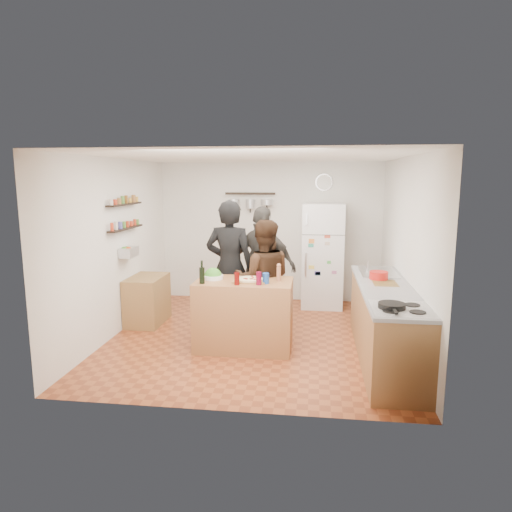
# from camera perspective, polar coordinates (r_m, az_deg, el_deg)

# --- Properties ---
(room_shell) EXTENTS (4.20, 4.20, 4.20)m
(room_shell) POSITION_cam_1_polar(r_m,az_deg,el_deg) (6.63, 0.32, 1.27)
(room_shell) COLOR brown
(room_shell) RESTS_ON ground
(prep_island) EXTENTS (1.25, 0.72, 0.91)m
(prep_island) POSITION_cam_1_polar(r_m,az_deg,el_deg) (6.04, -1.51, -7.32)
(prep_island) COLOR #9B5E39
(prep_island) RESTS_ON floor
(pizza_board) EXTENTS (0.42, 0.34, 0.02)m
(pizza_board) POSITION_cam_1_polar(r_m,az_deg,el_deg) (5.89, -0.79, -3.08)
(pizza_board) COLOR brown
(pizza_board) RESTS_ON prep_island
(pizza) EXTENTS (0.34, 0.34, 0.02)m
(pizza) POSITION_cam_1_polar(r_m,az_deg,el_deg) (5.89, -0.79, -2.90)
(pizza) COLOR #D0B689
(pizza) RESTS_ON pizza_board
(salad_bowl) EXTENTS (0.27, 0.27, 0.05)m
(salad_bowl) POSITION_cam_1_polar(r_m,az_deg,el_deg) (6.04, -5.40, -2.63)
(salad_bowl) COLOR silver
(salad_bowl) RESTS_ON prep_island
(wine_bottle) EXTENTS (0.07, 0.07, 0.21)m
(wine_bottle) POSITION_cam_1_polar(r_m,az_deg,el_deg) (5.79, -6.77, -2.43)
(wine_bottle) COLOR black
(wine_bottle) RESTS_ON prep_island
(wine_glass_near) EXTENTS (0.07, 0.07, 0.16)m
(wine_glass_near) POSITION_cam_1_polar(r_m,az_deg,el_deg) (5.68, -2.40, -2.84)
(wine_glass_near) COLOR #500806
(wine_glass_near) RESTS_ON prep_island
(wine_glass_far) EXTENTS (0.07, 0.07, 0.16)m
(wine_glass_far) POSITION_cam_1_polar(r_m,az_deg,el_deg) (5.68, 0.35, -2.81)
(wine_glass_far) COLOR #5D0820
(wine_glass_far) RESTS_ON prep_island
(pepper_mill) EXTENTS (0.06, 0.06, 0.18)m
(pepper_mill) POSITION_cam_1_polar(r_m,az_deg,el_deg) (5.90, 2.87, -2.26)
(pepper_mill) COLOR #985C3F
(pepper_mill) RESTS_ON prep_island
(salt_canister) EXTENTS (0.08, 0.08, 0.13)m
(salt_canister) POSITION_cam_1_polar(r_m,az_deg,el_deg) (5.76, 1.24, -2.80)
(salt_canister) COLOR navy
(salt_canister) RESTS_ON prep_island
(person_left) EXTENTS (0.74, 0.51, 1.93)m
(person_left) POSITION_cam_1_polar(r_m,az_deg,el_deg) (6.56, -3.29, -1.38)
(person_left) COLOR black
(person_left) RESTS_ON floor
(person_center) EXTENTS (0.88, 0.72, 1.67)m
(person_center) POSITION_cam_1_polar(r_m,az_deg,el_deg) (6.34, 0.92, -2.95)
(person_center) COLOR black
(person_center) RESTS_ON floor
(person_back) EXTENTS (1.15, 0.76, 1.81)m
(person_back) POSITION_cam_1_polar(r_m,az_deg,el_deg) (6.90, 0.84, -1.29)
(person_back) COLOR #302D2A
(person_back) RESTS_ON floor
(counter_run) EXTENTS (0.63, 2.63, 0.90)m
(counter_run) POSITION_cam_1_polar(r_m,az_deg,el_deg) (5.92, 15.88, -8.12)
(counter_run) COLOR #9E7042
(counter_run) RESTS_ON floor
(stove_top) EXTENTS (0.60, 0.62, 0.02)m
(stove_top) POSITION_cam_1_polar(r_m,az_deg,el_deg) (4.89, 17.75, -6.37)
(stove_top) COLOR white
(stove_top) RESTS_ON counter_run
(skillet) EXTENTS (0.28, 0.28, 0.05)m
(skillet) POSITION_cam_1_polar(r_m,az_deg,el_deg) (4.86, 16.61, -5.96)
(skillet) COLOR black
(skillet) RESTS_ON stove_top
(sink) EXTENTS (0.50, 0.80, 0.03)m
(sink) POSITION_cam_1_polar(r_m,az_deg,el_deg) (6.62, 15.00, -2.03)
(sink) COLOR silver
(sink) RESTS_ON counter_run
(cutting_board) EXTENTS (0.30, 0.40, 0.02)m
(cutting_board) POSITION_cam_1_polar(r_m,az_deg,el_deg) (5.98, 15.82, -3.37)
(cutting_board) COLOR olive
(cutting_board) RESTS_ON counter_run
(red_bowl) EXTENTS (0.24, 0.24, 0.10)m
(red_bowl) POSITION_cam_1_polar(r_m,az_deg,el_deg) (6.18, 15.08, -2.34)
(red_bowl) COLOR red
(red_bowl) RESTS_ON counter_run
(fridge) EXTENTS (0.70, 0.68, 1.80)m
(fridge) POSITION_cam_1_polar(r_m,az_deg,el_deg) (7.99, 8.31, 0.07)
(fridge) COLOR white
(fridge) RESTS_ON floor
(wall_clock) EXTENTS (0.30, 0.03, 0.30)m
(wall_clock) POSITION_cam_1_polar(r_m,az_deg,el_deg) (8.20, 8.49, 9.10)
(wall_clock) COLOR silver
(wall_clock) RESTS_ON back_wall
(spice_shelf_lower) EXTENTS (0.12, 1.00, 0.02)m
(spice_shelf_lower) POSITION_cam_1_polar(r_m,az_deg,el_deg) (6.93, -15.96, 3.34)
(spice_shelf_lower) COLOR black
(spice_shelf_lower) RESTS_ON left_wall
(spice_shelf_upper) EXTENTS (0.12, 1.00, 0.02)m
(spice_shelf_upper) POSITION_cam_1_polar(r_m,az_deg,el_deg) (6.90, -16.10, 6.23)
(spice_shelf_upper) COLOR black
(spice_shelf_upper) RESTS_ON left_wall
(produce_basket) EXTENTS (0.18, 0.35, 0.14)m
(produce_basket) POSITION_cam_1_polar(r_m,az_deg,el_deg) (6.96, -15.60, 0.48)
(produce_basket) COLOR silver
(produce_basket) RESTS_ON left_wall
(side_table) EXTENTS (0.50, 0.80, 0.73)m
(side_table) POSITION_cam_1_polar(r_m,az_deg,el_deg) (7.28, -13.43, -5.36)
(side_table) COLOR #9C7241
(side_table) RESTS_ON floor
(pot_rack) EXTENTS (0.90, 0.04, 0.04)m
(pot_rack) POSITION_cam_1_polar(r_m,az_deg,el_deg) (8.21, -0.73, 7.81)
(pot_rack) COLOR black
(pot_rack) RESTS_ON back_wall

